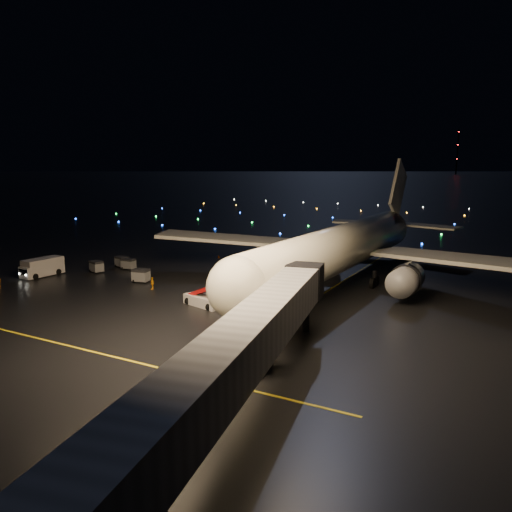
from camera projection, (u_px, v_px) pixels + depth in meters
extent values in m
plane|color=black|center=(468.00, 189.00, 311.05)|extent=(2000.00, 2000.00, 0.00)
cube|color=yellow|center=(316.00, 298.00, 58.99)|extent=(0.25, 80.00, 0.02)
cube|color=yellow|center=(39.00, 339.00, 45.33)|extent=(60.00, 0.25, 0.02)
cube|color=silver|center=(243.00, 354.00, 38.95)|extent=(4.58, 2.97, 2.02)
cube|color=silver|center=(43.00, 267.00, 70.47)|extent=(2.64, 7.11, 2.57)
imported|color=orange|center=(152.00, 283.00, 63.01)|extent=(0.69, 0.99, 1.57)
cone|color=#EA5801|center=(280.00, 288.00, 62.95)|extent=(0.60, 0.60, 0.53)
cone|color=#EA5801|center=(259.00, 270.00, 73.15)|extent=(0.61, 0.61, 0.53)
cone|color=#EA5801|center=(238.00, 276.00, 69.39)|extent=(0.48, 0.48, 0.47)
cone|color=#EA5801|center=(219.00, 256.00, 84.23)|extent=(0.56, 0.56, 0.49)
cylinder|color=black|center=(457.00, 152.00, 713.75)|extent=(1.80, 1.80, 64.00)
cube|color=slate|center=(141.00, 276.00, 66.75)|extent=(2.37, 1.87, 1.79)
cube|color=slate|center=(128.00, 264.00, 74.94)|extent=(2.01, 1.49, 1.62)
cube|color=slate|center=(96.00, 267.00, 72.88)|extent=(2.31, 1.93, 1.69)
cube|color=slate|center=(122.00, 262.00, 76.67)|extent=(2.16, 1.73, 1.62)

